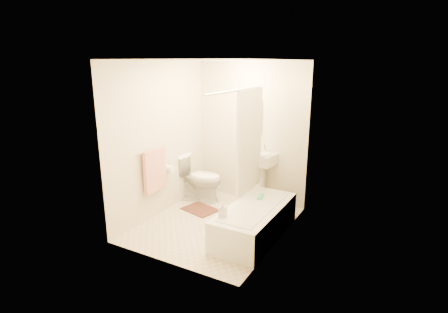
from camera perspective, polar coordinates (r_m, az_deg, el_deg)
The scene contains 17 objects.
floor at distance 5.39m, azimuth -1.32°, elevation -10.94°, with size 2.40×2.40×0.00m, color beige.
ceiling at distance 4.84m, azimuth -1.50°, elevation 15.51°, with size 2.40×2.40×0.00m, color white.
wall_back at distance 6.02m, azimuth 4.42°, elevation 3.90°, with size 2.00×0.02×2.40m, color beige.
wall_left at distance 5.54m, azimuth -10.35°, elevation 2.72°, with size 0.02×2.40×2.40m, color beige.
wall_right at distance 4.57m, azimuth 9.47°, elevation 0.12°, with size 0.02×2.40×2.40m, color beige.
mirror at distance 5.95m, azimuth 4.40°, elevation 6.70°, with size 0.40×0.03×0.55m, color white.
curtain_rod at distance 4.80m, azimuth 2.30°, elevation 10.73°, with size 0.03×0.03×1.70m, color silver.
shower_curtain at distance 5.27m, azimuth 4.18°, elevation 2.51°, with size 0.04×0.80×1.55m, color silver.
towel_bar at distance 5.36m, azimuth -11.66°, elevation 1.12°, with size 0.02×0.02×0.60m, color silver.
towel at distance 5.42m, azimuth -11.24°, elevation -2.20°, with size 0.06×0.45×0.66m, color #CC7266.
toilet_paper at distance 5.72m, azimuth -8.81°, elevation -2.02°, with size 0.12×0.12×0.11m, color white.
toilet at distance 6.15m, azimuth -4.10°, elevation -3.52°, with size 0.46×0.83×0.81m, color white.
sink at distance 5.98m, azimuth 5.89°, elevation -3.28°, with size 0.50×0.40×0.98m, color silver, non-canonical shape.
bathtub at distance 4.99m, azimuth 5.08°, elevation -10.47°, with size 0.68×1.55×0.44m, color white, non-canonical shape.
bath_mat at distance 5.87m, azimuth -3.93°, elevation -8.61°, with size 0.54×0.41×0.02m, color #562920.
soap_bottle at distance 4.54m, azimuth -0.21°, elevation -8.62°, with size 0.09×0.09×0.20m, color white.
scrub_brush at distance 5.19m, azimuth 5.96°, elevation -6.59°, with size 0.06×0.21×0.04m, color #4BC186.
Camera 1 is at (2.47, -4.17, 2.36)m, focal length 28.00 mm.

